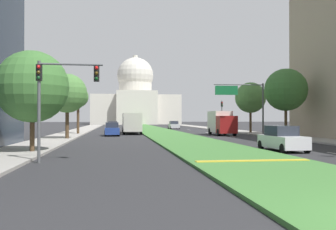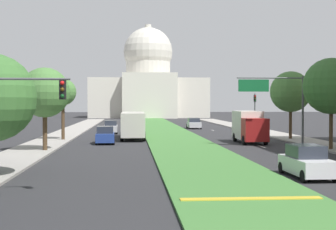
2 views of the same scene
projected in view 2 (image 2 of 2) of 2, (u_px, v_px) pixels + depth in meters
ground_plane at (163, 130)px, 74.96m from camera, size 289.94×289.94×0.00m
grass_median at (167, 132)px, 68.39m from camera, size 6.43×118.61×0.14m
median_curb_nose at (251, 199)px, 20.28m from camera, size 5.79×0.50×0.04m
lane_dashes_right at (254, 144)px, 49.07m from camera, size 0.16×51.51×0.01m
sidewalk_left at (63, 135)px, 60.85m from camera, size 4.00×118.61×0.15m
sidewalk_right at (275, 134)px, 62.80m from camera, size 4.00×118.61×0.15m
capitol_building at (148, 84)px, 139.72m from camera, size 32.18×22.46×25.91m
traffic_light_near_left at (14, 108)px, 21.27m from camera, size 3.34×0.35×5.20m
traffic_light_far_right at (255, 109)px, 62.75m from camera, size 0.28×0.35×5.20m
overhead_guide_sign at (278, 96)px, 45.62m from camera, size 6.23×0.20×6.50m
street_tree_left_mid at (45, 93)px, 41.15m from camera, size 4.12×4.12×6.94m
street_tree_right_mid at (331, 86)px, 42.22m from camera, size 4.76×4.76×7.83m
street_tree_left_far at (63, 93)px, 53.13m from camera, size 2.84×2.84×6.60m
street_tree_right_far at (291, 92)px, 54.40m from camera, size 4.45×4.45×7.46m
sedan_lead_stopped at (307, 162)px, 27.13m from camera, size 1.95×4.45×1.75m
sedan_midblock at (105, 136)px, 49.42m from camera, size 2.01×4.34×1.73m
sedan_distant at (111, 127)px, 66.45m from camera, size 1.93×4.35×1.71m
sedan_far_horizon at (194, 124)px, 78.52m from camera, size 2.00×4.63×1.66m
box_truck_delivery at (249, 126)px, 50.34m from camera, size 2.40×6.40×3.20m
city_bus at (133, 123)px, 56.26m from camera, size 2.62×11.00×2.95m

